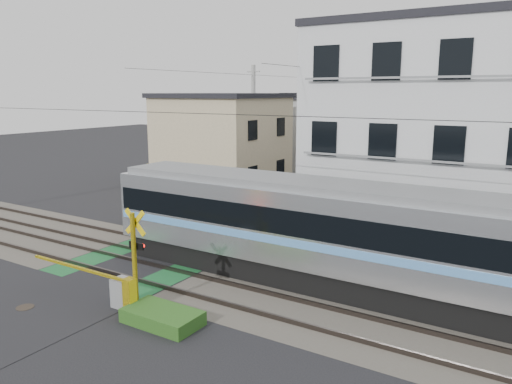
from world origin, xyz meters
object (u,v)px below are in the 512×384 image
Objects in this scene: crossing_signal_far at (163,214)px; manhole_cover at (25,307)px; commuter_train at (337,234)px; pedestrian at (406,158)px; apartment_block at (440,132)px; crossing_signal_near at (125,286)px.

manhole_cover is at bearing -73.94° from crossing_signal_far.
commuter_train is 10.89× the size of pedestrian.
commuter_train is at bearing -98.47° from apartment_block.
manhole_cover is at bearing -120.10° from apartment_block.
pedestrian is 35.23m from manhole_cover.
commuter_train is at bearing 117.50° from pedestrian.
apartment_block is at bearing 81.53° from commuter_train.
apartment_block is at bearing 65.78° from crossing_signal_near.
commuter_train is at bearing 41.36° from manhole_cover.
crossing_signal_far is (-9.85, 2.45, -1.15)m from commuter_train.
crossing_signal_near is 1.00× the size of crossing_signal_far.
apartment_block reaches higher than crossing_signal_far.
pedestrian is (-5.74, 28.76, -1.08)m from commuter_train.
manhole_cover is (-2.62, -1.57, -0.70)m from crossing_signal_near.
pedestrian is (-1.06, 33.62, 0.07)m from crossing_signal_near.
pedestrian is (4.11, 26.31, 0.07)m from crossing_signal_far.
pedestrian is (-6.97, 20.47, -3.88)m from apartment_block.
crossing_signal_far is 9.26m from manhole_cover.
crossing_signal_near is 3.13m from manhole_cover.
commuter_train is 10.22m from crossing_signal_far.
manhole_cover is at bearing -149.06° from crossing_signal_near.
crossing_signal_near reaches higher than pedestrian.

